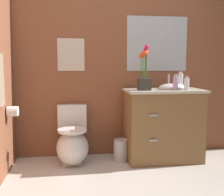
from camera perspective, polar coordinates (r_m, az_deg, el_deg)
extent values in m
cube|color=brown|center=(3.65, 4.17, 7.96)|extent=(4.02, 0.05, 2.50)
ellipsoid|color=white|center=(3.37, -8.13, -10.12)|extent=(0.38, 0.48, 0.40)
cube|color=white|center=(3.45, -8.10, -11.63)|extent=(0.22, 0.26, 0.18)
cube|color=white|center=(3.57, -8.23, -3.86)|extent=(0.36, 0.13, 0.32)
cylinder|color=white|center=(3.29, -8.20, -6.64)|extent=(0.34, 0.34, 0.03)
cylinder|color=#B7B7BC|center=(3.54, -8.27, -1.31)|extent=(0.04, 0.04, 0.02)
cube|color=brown|center=(3.50, 10.40, -5.66)|extent=(0.90, 0.52, 0.85)
cube|color=beige|center=(3.44, 10.56, 1.54)|extent=(0.94, 0.56, 0.03)
ellipsoid|color=white|center=(3.47, 12.45, 2.13)|extent=(0.36, 0.26, 0.10)
cylinder|color=#B7B7BC|center=(3.62, 11.59, 3.45)|extent=(0.02, 0.02, 0.18)
cube|color=#B7B7BC|center=(3.15, 8.59, -3.55)|extent=(0.10, 0.02, 0.02)
cube|color=#B7B7BC|center=(3.22, 8.49, -8.63)|extent=(0.10, 0.02, 0.02)
cube|color=#38332D|center=(3.28, 6.64, 2.85)|extent=(0.14, 0.14, 0.14)
cylinder|color=#386B2D|center=(3.28, 7.11, 6.72)|extent=(0.01, 0.01, 0.30)
sphere|color=#EA4C23|center=(3.28, 7.15, 9.38)|extent=(0.06, 0.06, 0.06)
cylinder|color=#386B2D|center=(3.31, 6.97, 6.96)|extent=(0.01, 0.01, 0.33)
sphere|color=#E01E51|center=(3.31, 7.01, 9.81)|extent=(0.06, 0.06, 0.06)
cylinder|color=#386B2D|center=(3.29, 6.42, 6.41)|extent=(0.01, 0.01, 0.27)
sphere|color=#EA4C23|center=(3.29, 6.45, 8.73)|extent=(0.06, 0.06, 0.06)
cylinder|color=#386B2D|center=(3.27, 5.99, 6.33)|extent=(0.01, 0.01, 0.26)
sphere|color=#EA4C23|center=(3.27, 6.02, 8.59)|extent=(0.06, 0.06, 0.06)
cylinder|color=#386B2D|center=(3.25, 6.39, 6.60)|extent=(0.01, 0.01, 0.29)
sphere|color=#EA4C23|center=(3.25, 6.42, 9.14)|extent=(0.06, 0.06, 0.06)
cylinder|color=#386B2D|center=(3.23, 6.83, 6.60)|extent=(0.01, 0.01, 0.29)
sphere|color=#EA4C23|center=(3.23, 6.87, 9.17)|extent=(0.06, 0.06, 0.06)
cylinder|color=#386B2D|center=(3.25, 7.15, 7.23)|extent=(0.01, 0.01, 0.36)
sphere|color=#E01E51|center=(3.26, 7.19, 10.41)|extent=(0.06, 0.06, 0.06)
cylinder|color=#B28CBF|center=(3.32, 12.93, 2.93)|extent=(0.06, 0.06, 0.16)
cylinder|color=#B7B7BC|center=(3.31, 12.97, 4.52)|extent=(0.03, 0.03, 0.02)
cylinder|color=white|center=(3.37, 15.14, 2.77)|extent=(0.06, 0.06, 0.14)
cylinder|color=#B7B7BC|center=(3.37, 15.18, 4.17)|extent=(0.03, 0.03, 0.02)
cylinder|color=white|center=(3.59, 13.91, 3.42)|extent=(0.07, 0.07, 0.19)
cylinder|color=silver|center=(3.59, 13.96, 5.11)|extent=(0.04, 0.04, 0.02)
cylinder|color=#B7B7BC|center=(3.46, 1.87, -10.80)|extent=(0.18, 0.18, 0.26)
torus|color=#B7B7BC|center=(3.42, 1.88, -8.65)|extent=(0.18, 0.18, 0.01)
cube|color=beige|center=(3.54, -8.45, 8.82)|extent=(0.34, 0.01, 0.40)
cube|color=#B2BCC6|center=(3.71, 9.29, 10.96)|extent=(0.80, 0.01, 0.70)
cylinder|color=white|center=(3.18, -19.77, -2.59)|extent=(0.11, 0.11, 0.11)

